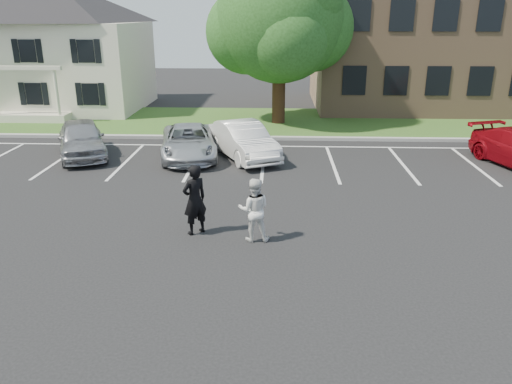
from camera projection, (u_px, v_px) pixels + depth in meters
ground_plane at (254, 252)px, 12.66m from camera, size 90.00×90.00×0.00m
curb at (266, 138)px, 23.92m from camera, size 40.00×0.30×0.15m
grass_strip at (267, 122)px, 27.69m from camera, size 44.00×8.00×0.08m
stall_lines at (297, 157)px, 21.02m from camera, size 34.00×5.36×0.01m
house at (58, 46)px, 30.67m from camera, size 10.30×9.22×7.60m
office_building at (492, 40)px, 31.39m from camera, size 22.40×10.40×8.30m
tree at (281, 21)px, 25.67m from camera, size 7.80×7.20×8.80m
man_black_suit at (195, 200)px, 13.40m from camera, size 0.85×0.82×1.96m
man_white_shirt at (254, 210)px, 13.04m from camera, size 0.85×0.67×1.72m
car_silver_west at (81, 139)px, 20.88m from camera, size 3.43×4.82×1.52m
car_silver_minivan at (189, 142)px, 20.77m from camera, size 3.00×5.06×1.32m
car_white_sedan at (243, 140)px, 20.67m from camera, size 3.39×4.75×1.49m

